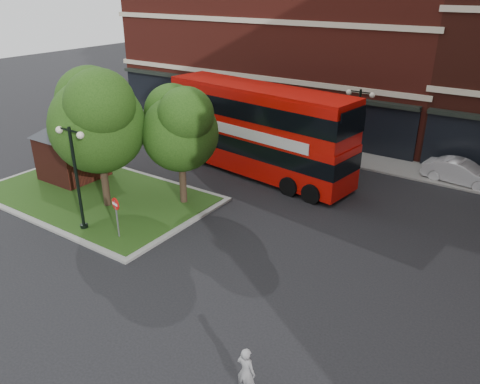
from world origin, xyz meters
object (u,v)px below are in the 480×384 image
Objects in this scene: car_silver at (320,152)px; car_white at (461,172)px; bus at (258,125)px; woman at (246,372)px.

car_white reaches higher than car_silver.
bus is at bearing 151.48° from car_silver.
woman reaches higher than car_white.
bus is at bearing -55.85° from woman.
car_silver is at bearing 104.51° from car_white.
car_white is (8.28, 1.15, 0.04)m from car_silver.
woman reaches higher than car_silver.
bus is 2.97× the size of car_white.
car_silver is at bearing 67.99° from bus.
bus reaches higher than car_silver.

